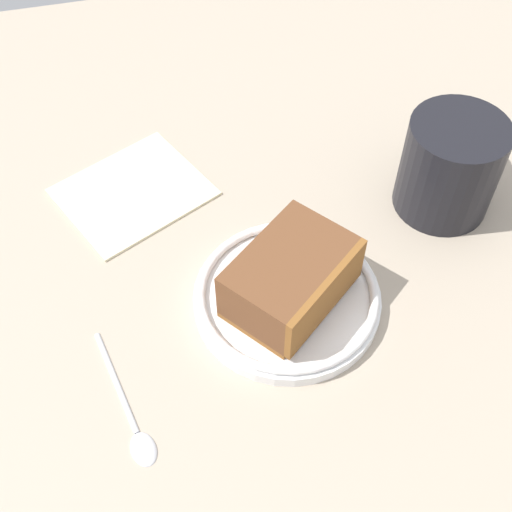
# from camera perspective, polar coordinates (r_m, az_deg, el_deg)

# --- Properties ---
(ground_plane) EXTENTS (1.13, 1.13, 0.04)m
(ground_plane) POSITION_cam_1_polar(r_m,az_deg,el_deg) (0.62, 6.49, -6.10)
(ground_plane) COLOR tan
(small_plate) EXTENTS (0.17, 0.17, 0.02)m
(small_plate) POSITION_cam_1_polar(r_m,az_deg,el_deg) (0.60, 2.68, -3.48)
(small_plate) COLOR white
(small_plate) RESTS_ON ground_plane
(cake_slice) EXTENTS (0.13, 0.13, 0.06)m
(cake_slice) POSITION_cam_1_polar(r_m,az_deg,el_deg) (0.57, 3.00, -1.94)
(cake_slice) COLOR brown
(cake_slice) RESTS_ON small_plate
(tea_mug) EXTENTS (0.10, 0.10, 0.10)m
(tea_mug) POSITION_cam_1_polar(r_m,az_deg,el_deg) (0.67, 16.27, 7.41)
(tea_mug) COLOR black
(tea_mug) RESTS_ON ground_plane
(teaspoon) EXTENTS (0.13, 0.04, 0.01)m
(teaspoon) POSITION_cam_1_polar(r_m,az_deg,el_deg) (0.55, -10.45, -13.87)
(teaspoon) COLOR silver
(teaspoon) RESTS_ON ground_plane
(folded_napkin) EXTENTS (0.17, 0.18, 0.01)m
(folded_napkin) POSITION_cam_1_polar(r_m,az_deg,el_deg) (0.70, -10.46, 5.48)
(folded_napkin) COLOR beige
(folded_napkin) RESTS_ON ground_plane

